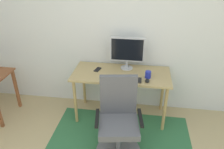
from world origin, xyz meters
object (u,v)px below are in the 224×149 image
cell_phone (98,69)px  office_chair (118,126)px  coffee_cup (148,75)px  computer_mouse (147,81)px  desk (121,78)px  keyboard (126,79)px  monitor (127,51)px

cell_phone → office_chair: 0.95m
coffee_cup → computer_mouse: bearing=-93.6°
coffee_cup → cell_phone: bearing=169.0°
desk → cell_phone: bearing=171.1°
desk → coffee_cup: size_ratio=14.33×
keyboard → computer_mouse: computer_mouse is taller
office_chair → cell_phone: bearing=109.1°
desk → cell_phone: (-0.36, 0.06, 0.09)m
computer_mouse → cell_phone: 0.78m
keyboard → cell_phone: keyboard is taller
desk → keyboard: bearing=-67.7°
keyboard → office_chair: size_ratio=0.42×
keyboard → coffee_cup: (0.30, 0.11, 0.04)m
computer_mouse → keyboard: bearing=177.9°
computer_mouse → office_chair: (-0.32, -0.52, -0.37)m
desk → cell_phone: cell_phone is taller
computer_mouse → office_chair: 0.72m
keyboard → coffee_cup: 0.32m
keyboard → monitor: bearing=92.6°
coffee_cup → desk: bearing=167.1°
keyboard → cell_phone: 0.50m
monitor → keyboard: size_ratio=1.16×
desk → monitor: 0.41m
monitor → coffee_cup: 0.47m
office_chair → coffee_cup: bearing=53.7°
monitor → computer_mouse: 0.55m
keyboard → office_chair: (-0.03, -0.53, -0.37)m
keyboard → desk: bearing=112.3°
monitor → office_chair: monitor is taller
coffee_cup → office_chair: 0.82m
keyboard → office_chair: bearing=-93.4°
computer_mouse → office_chair: office_chair is taller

